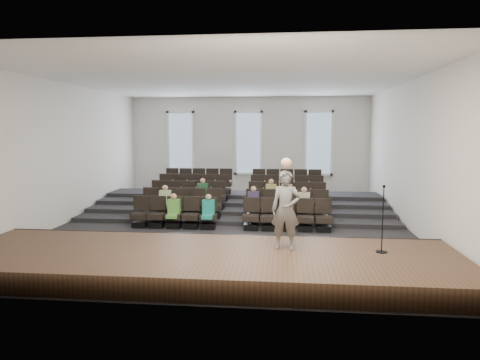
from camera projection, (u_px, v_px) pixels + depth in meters
name	position (u px, v px, depth m)	size (l,w,h in m)	color
ground	(232.00, 225.00, 15.05)	(14.00, 14.00, 0.00)	black
ceiling	(232.00, 80.00, 14.47)	(12.00, 14.00, 0.02)	white
wall_back	(249.00, 147.00, 21.69)	(12.00, 0.04, 5.00)	silver
wall_front	(185.00, 176.00, 7.82)	(12.00, 0.04, 5.00)	silver
wall_left	(66.00, 153.00, 15.38)	(0.04, 14.00, 5.00)	silver
wall_right	(412.00, 155.00, 14.14)	(0.04, 14.00, 5.00)	silver
stage	(205.00, 263.00, 9.98)	(11.80, 3.60, 0.50)	#49321F
stage_lip	(217.00, 243.00, 11.73)	(11.80, 0.06, 0.52)	black
risers	(241.00, 205.00, 18.16)	(11.80, 4.80, 0.60)	black
seating_rows	(237.00, 199.00, 16.49)	(6.80, 4.70, 1.67)	black
windows	(248.00, 143.00, 21.60)	(8.44, 0.10, 3.24)	white
audience	(239.00, 200.00, 15.37)	(5.45, 2.64, 1.10)	#59A441
speaker	(286.00, 210.00, 10.17)	(0.69, 0.45, 1.89)	#62605D
mic_stand	(382.00, 232.00, 9.91)	(0.26, 0.26, 1.58)	black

